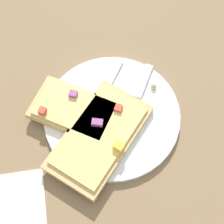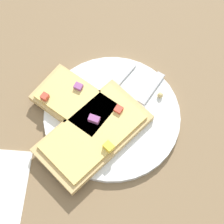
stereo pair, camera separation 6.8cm
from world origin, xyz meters
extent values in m
plane|color=#7F6647|center=(0.00, 0.00, 0.00)|extent=(4.00, 4.00, 0.00)
cylinder|color=white|center=(0.00, 0.00, 0.01)|extent=(0.25, 0.25, 0.01)
cube|color=#B7B7BC|center=(0.06, 0.00, 0.01)|extent=(0.11, 0.08, 0.01)
cube|color=#B7B7BC|center=(-0.01, 0.04, 0.01)|extent=(0.06, 0.05, 0.01)
cube|color=#B7B7BC|center=(-0.04, 0.07, 0.01)|extent=(0.02, 0.02, 0.00)
cube|color=#B7B7BC|center=(-0.04, 0.07, 0.01)|extent=(0.02, 0.02, 0.00)
cube|color=#B7B7BC|center=(-0.05, 0.06, 0.01)|extent=(0.02, 0.02, 0.00)
cube|color=#B7B7BC|center=(-0.05, 0.05, 0.01)|extent=(0.02, 0.02, 0.00)
cube|color=#B7B7BC|center=(0.06, -0.07, 0.01)|extent=(0.07, 0.05, 0.01)
cube|color=#B7B7BC|center=(-0.03, -0.02, 0.01)|extent=(0.12, 0.08, 0.00)
cube|color=tan|center=(-0.04, 0.03, 0.02)|extent=(0.22, 0.21, 0.01)
cube|color=#E0C16B|center=(-0.04, 0.03, 0.03)|extent=(0.20, 0.19, 0.01)
cube|color=#D14733|center=(0.00, -0.01, 0.04)|extent=(0.02, 0.02, 0.01)
cube|color=yellow|center=(-0.07, 0.00, 0.04)|extent=(0.02, 0.02, 0.01)
cube|color=tan|center=(0.01, 0.07, 0.02)|extent=(0.16, 0.18, 0.01)
cube|color=#E0C16B|center=(0.01, 0.07, 0.03)|extent=(0.14, 0.16, 0.01)
cube|color=#D14733|center=(0.01, 0.12, 0.04)|extent=(0.02, 0.02, 0.01)
cube|color=#934C8E|center=(-0.02, 0.03, 0.04)|extent=(0.02, 0.02, 0.01)
cube|color=#934C8E|center=(0.04, 0.07, 0.04)|extent=(0.02, 0.02, 0.01)
sphere|color=tan|center=(0.03, -0.01, 0.02)|extent=(0.01, 0.01, 0.01)
sphere|color=tan|center=(0.00, -0.01, 0.02)|extent=(0.01, 0.01, 0.01)
sphere|color=tan|center=(0.04, -0.09, 0.02)|extent=(0.01, 0.01, 0.01)
cube|color=white|center=(-0.16, 0.18, 0.00)|extent=(0.16, 0.09, 0.01)
camera|label=1|loc=(-0.29, 0.05, 0.64)|focal=60.00mm
camera|label=2|loc=(-0.29, -0.02, 0.64)|focal=60.00mm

